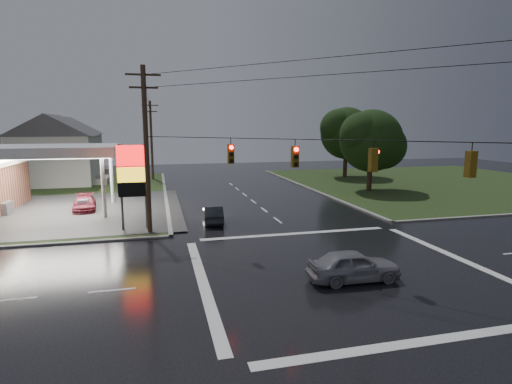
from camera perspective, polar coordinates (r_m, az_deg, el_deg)
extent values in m
plane|color=black|center=(21.02, 12.07, -10.74)|extent=(120.00, 120.00, 0.00)
cube|color=black|center=(56.32, 24.45, 1.27)|extent=(36.00, 36.00, 0.08)
cube|color=#2D2D2D|center=(38.05, -30.73, -2.66)|extent=(26.00, 18.00, 0.02)
cylinder|color=silver|center=(33.28, -20.97, 0.71)|extent=(0.30, 0.30, 5.00)
cylinder|color=silver|center=(39.19, -19.93, 1.99)|extent=(0.30, 0.30, 5.00)
cube|color=silver|center=(36.90, -28.41, 5.21)|extent=(12.00, 8.00, 0.80)
cube|color=white|center=(36.92, -28.36, 4.56)|extent=(11.40, 7.40, 0.04)
cube|color=#59595E|center=(38.28, -32.22, -2.03)|extent=(0.80, 1.60, 1.10)
cube|color=#59595E|center=(36.81, -23.33, -1.74)|extent=(0.80, 1.60, 1.10)
cylinder|color=#59595E|center=(28.60, -18.71, 0.52)|extent=(0.16, 0.16, 6.00)
cylinder|color=#59595E|center=(28.50, -15.51, 0.65)|extent=(0.16, 0.16, 6.00)
cube|color=#F90D10|center=(28.30, -17.33, 4.99)|extent=(2.00, 0.35, 1.40)
cube|color=yellow|center=(28.42, -17.20, 2.38)|extent=(2.00, 0.35, 1.00)
cube|color=black|center=(28.55, -17.10, 0.38)|extent=(2.00, 0.35, 1.00)
cylinder|color=#382619|center=(27.24, -15.37, 5.56)|extent=(0.32, 0.32, 11.00)
cube|color=#382619|center=(27.39, -15.83, 15.83)|extent=(2.20, 0.12, 0.12)
cube|color=#382619|center=(27.30, -15.75, 14.17)|extent=(1.80, 0.12, 0.12)
cylinder|color=#382619|center=(55.72, -14.71, 7.11)|extent=(0.32, 0.32, 10.50)
cube|color=#382619|center=(55.76, -14.91, 11.88)|extent=(2.20, 0.12, 0.12)
cube|color=#382619|center=(55.72, -14.88, 11.06)|extent=(1.80, 0.12, 0.12)
cube|color=#59470C|center=(22.86, -3.61, 5.45)|extent=(0.34, 0.34, 1.10)
cylinder|color=#FF0C07|center=(22.64, -3.53, 6.38)|extent=(0.22, 0.08, 0.22)
cube|color=#59470C|center=(20.83, 5.58, 5.05)|extent=(0.34, 0.34, 1.10)
cylinder|color=#FF0C07|center=(20.62, 5.78, 6.06)|extent=(0.22, 0.08, 0.22)
cube|color=#59470C|center=(19.45, 16.39, 4.41)|extent=(0.34, 0.34, 1.10)
cylinder|color=#FF0C07|center=(19.52, 16.95, 5.52)|extent=(0.08, 0.22, 0.22)
cube|color=#59470C|center=(18.83, 28.33, 3.52)|extent=(0.34, 0.34, 1.10)
cylinder|color=#FF0C07|center=(18.96, 28.02, 4.73)|extent=(0.22, 0.08, 0.22)
cube|color=silver|center=(55.20, -26.68, 4.06)|extent=(9.00, 8.00, 6.00)
cube|color=gray|center=(54.54, -21.04, 1.63)|extent=(1.60, 4.80, 0.80)
cube|color=silver|center=(67.12, -25.30, 4.93)|extent=(9.00, 8.00, 6.00)
cube|color=gray|center=(66.50, -20.66, 2.94)|extent=(1.60, 4.80, 0.80)
cylinder|color=black|center=(46.02, 15.94, 3.23)|extent=(0.56, 0.56, 5.04)
sphere|color=black|center=(45.81, 16.11, 7.04)|extent=(6.80, 6.80, 6.80)
sphere|color=black|center=(46.96, 17.70, 6.24)|extent=(5.10, 5.10, 5.10)
sphere|color=black|center=(44.78, 14.89, 7.97)|extent=(4.76, 4.76, 4.76)
cylinder|color=black|center=(57.94, 12.65, 4.83)|extent=(0.56, 0.56, 5.60)
sphere|color=black|center=(57.79, 12.77, 8.19)|extent=(7.20, 7.20, 7.20)
sphere|color=black|center=(58.90, 14.20, 7.48)|extent=(5.40, 5.40, 5.40)
sphere|color=black|center=(56.79, 11.67, 9.02)|extent=(5.04, 5.04, 5.04)
imported|color=black|center=(30.10, -6.11, -3.18)|extent=(1.71, 4.00, 1.28)
imported|color=gray|center=(19.46, 13.76, -10.16)|extent=(4.38, 1.90, 1.47)
imported|color=#59141F|center=(37.17, -23.30, -1.50)|extent=(2.32, 4.61, 1.28)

